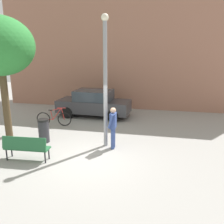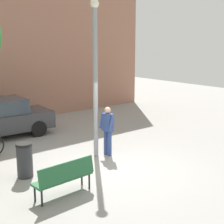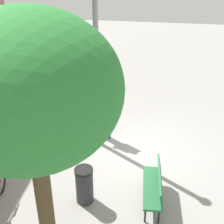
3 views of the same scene
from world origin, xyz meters
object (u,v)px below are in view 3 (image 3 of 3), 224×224
plaza_tree (30,91)px  person_by_lamppost (106,113)px  lamppost (96,62)px  park_bench (155,185)px  trash_bin (84,185)px

plaza_tree → person_by_lamppost: bearing=-3.6°
lamppost → park_bench: bearing=-141.4°
person_by_lamppost → plaza_tree: plaza_tree is taller
lamppost → park_bench: 3.83m
trash_bin → plaza_tree: bearing=171.7°
person_by_lamppost → park_bench: person_by_lamppost is taller
lamppost → trash_bin: (-2.66, -0.16, -2.31)m
person_by_lamppost → park_bench: bearing=-147.9°
person_by_lamppost → trash_bin: 3.04m
lamppost → plaza_tree: plaza_tree is taller
lamppost → person_by_lamppost: (0.35, -0.19, -1.85)m
lamppost → park_bench: lamppost is taller
person_by_lamppost → trash_bin: (-3.00, 0.03, -0.46)m
person_by_lamppost → trash_bin: person_by_lamppost is taller
person_by_lamppost → trash_bin: size_ratio=1.66×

